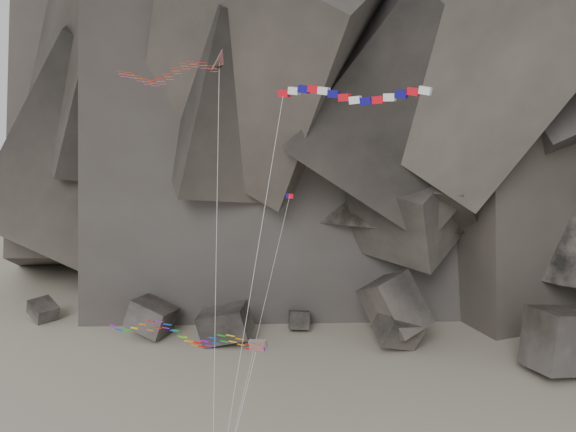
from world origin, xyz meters
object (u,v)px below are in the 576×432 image
(banner_kite, at_px, (349,97))
(parafoil_kite, at_px, (176,332))
(delta_kite, at_px, (162,73))
(pennant_kite, at_px, (269,282))

(banner_kite, xyz_separation_m, parafoil_kite, (-11.81, -1.04, -16.21))
(delta_kite, height_order, banner_kite, delta_kite)
(parafoil_kite, xyz_separation_m, pennant_kite, (6.27, 1.74, 3.70))
(delta_kite, distance_m, banner_kite, 13.60)
(banner_kite, xyz_separation_m, pennant_kite, (-5.54, 0.70, -12.52))
(banner_kite, bearing_deg, delta_kite, -177.34)
(banner_kite, height_order, parafoil_kite, banner_kite)
(delta_kite, distance_m, pennant_kite, 16.02)
(delta_kite, height_order, pennant_kite, delta_kite)
(delta_kite, bearing_deg, pennant_kite, 4.56)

